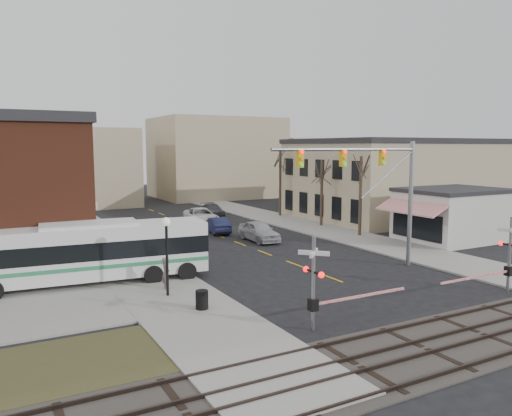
% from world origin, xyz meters
% --- Properties ---
extents(ground, '(160.00, 160.00, 0.00)m').
position_xyz_m(ground, '(0.00, 0.00, 0.00)').
color(ground, black).
rests_on(ground, ground).
extents(sidewalk_west, '(5.00, 60.00, 0.12)m').
position_xyz_m(sidewalk_west, '(-9.50, 20.00, 0.06)').
color(sidewalk_west, gray).
rests_on(sidewalk_west, ground).
extents(sidewalk_east, '(5.00, 60.00, 0.12)m').
position_xyz_m(sidewalk_east, '(9.50, 20.00, 0.06)').
color(sidewalk_east, gray).
rests_on(sidewalk_east, ground).
extents(ballast_strip, '(160.00, 5.00, 0.06)m').
position_xyz_m(ballast_strip, '(0.00, -8.00, 0.03)').
color(ballast_strip, '#332D28').
rests_on(ballast_strip, ground).
extents(rail_tracks, '(160.00, 3.91, 0.14)m').
position_xyz_m(rail_tracks, '(0.00, -8.00, 0.12)').
color(rail_tracks, '#2D231E').
rests_on(rail_tracks, ground).
extents(tan_building, '(20.30, 15.30, 8.50)m').
position_xyz_m(tan_building, '(22.00, 20.00, 4.26)').
color(tan_building, tan).
rests_on(tan_building, ground).
extents(awning_shop, '(9.74, 6.20, 4.30)m').
position_xyz_m(awning_shop, '(15.97, 7.00, 2.16)').
color(awning_shop, beige).
rests_on(awning_shop, ground).
extents(tree_east_a, '(0.28, 0.28, 6.75)m').
position_xyz_m(tree_east_a, '(10.50, 12.00, 3.50)').
color(tree_east_a, '#382B21').
rests_on(tree_east_a, sidewalk_east).
extents(tree_east_b, '(0.28, 0.28, 6.30)m').
position_xyz_m(tree_east_b, '(10.80, 18.00, 3.27)').
color(tree_east_b, '#382B21').
rests_on(tree_east_b, sidewalk_east).
extents(tree_east_c, '(0.28, 0.28, 7.20)m').
position_xyz_m(tree_east_c, '(11.00, 26.00, 3.72)').
color(tree_east_c, '#382B21').
rests_on(tree_east_c, sidewalk_east).
extents(transit_bus, '(13.06, 3.98, 3.31)m').
position_xyz_m(transit_bus, '(-12.59, 7.43, 1.87)').
color(transit_bus, silver).
rests_on(transit_bus, ground).
extents(traffic_signal_mast, '(10.47, 0.30, 8.00)m').
position_xyz_m(traffic_signal_mast, '(3.54, 2.31, 5.76)').
color(traffic_signal_mast, gray).
rests_on(traffic_signal_mast, ground).
extents(rr_crossing_west, '(5.60, 1.36, 4.00)m').
position_xyz_m(rr_crossing_west, '(-5.34, -4.32, 1.97)').
color(rr_crossing_west, gray).
rests_on(rr_crossing_west, ground).
extents(rr_crossing_east, '(5.60, 1.36, 4.00)m').
position_xyz_m(rr_crossing_east, '(6.22, -4.57, 1.97)').
color(rr_crossing_east, gray).
rests_on(rr_crossing_east, ground).
extents(street_lamp, '(0.44, 0.44, 4.01)m').
position_xyz_m(street_lamp, '(-9.64, 2.97, 3.01)').
color(street_lamp, black).
rests_on(street_lamp, sidewalk_west).
extents(trash_bin, '(0.60, 0.60, 0.87)m').
position_xyz_m(trash_bin, '(-8.92, 0.17, 0.56)').
color(trash_bin, black).
rests_on(trash_bin, sidewalk_west).
extents(car_a, '(2.04, 4.83, 1.63)m').
position_xyz_m(car_a, '(1.90, 14.29, 0.81)').
color(car_a, '#A6A6AB').
rests_on(car_a, ground).
extents(car_b, '(2.13, 4.47, 1.41)m').
position_xyz_m(car_b, '(0.47, 19.49, 0.71)').
color(car_b, '#161A38').
rests_on(car_b, ground).
extents(car_c, '(3.59, 6.20, 1.62)m').
position_xyz_m(car_c, '(1.06, 24.69, 0.81)').
color(car_c, silver).
rests_on(car_c, ground).
extents(car_d, '(2.41, 4.78, 1.33)m').
position_xyz_m(car_d, '(4.56, 29.89, 0.67)').
color(car_d, '#424247').
rests_on(car_d, ground).
extents(pedestrian_near, '(0.44, 0.64, 1.69)m').
position_xyz_m(pedestrian_near, '(-9.33, 4.21, 0.97)').
color(pedestrian_near, '#61514E').
rests_on(pedestrian_near, sidewalk_west).
extents(pedestrian_far, '(0.91, 0.88, 1.48)m').
position_xyz_m(pedestrian_far, '(-9.73, 7.97, 0.86)').
color(pedestrian_far, '#323657').
rests_on(pedestrian_far, sidewalk_west).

